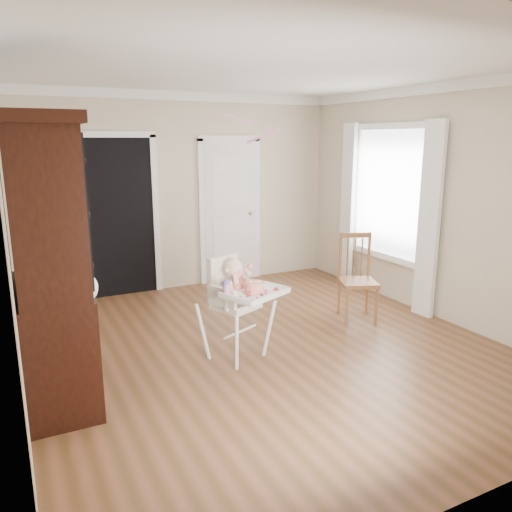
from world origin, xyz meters
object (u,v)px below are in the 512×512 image
high_chair (236,296)px  china_cabinet (48,263)px  cake (255,287)px  dining_chair (357,280)px  sippy_cup (227,288)px

high_chair → china_cabinet: bearing=156.5°
cake → dining_chair: (1.66, 0.60, -0.29)m
high_chair → dining_chair: bearing=-10.8°
cake → sippy_cup: (-0.26, 0.04, 0.02)m
china_cabinet → sippy_cup: bearing=-7.2°
sippy_cup → high_chair: bearing=45.2°
cake → sippy_cup: sippy_cup is taller
high_chair → china_cabinet: china_cabinet is taller
sippy_cup → dining_chair: 2.03m
sippy_cup → cake: bearing=-7.6°
high_chair → china_cabinet: size_ratio=0.45×
cake → sippy_cup: size_ratio=1.30×
high_chair → sippy_cup: (-0.18, -0.18, 0.15)m
cake → sippy_cup: bearing=172.4°
dining_chair → china_cabinet: bearing=-151.8°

